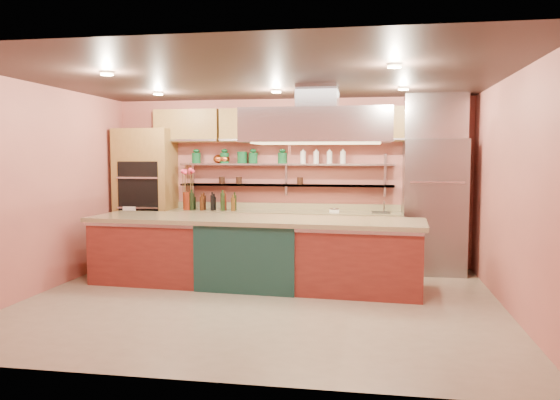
% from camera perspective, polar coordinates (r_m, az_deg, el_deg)
% --- Properties ---
extents(floor, '(6.00, 5.00, 0.02)m').
position_cam_1_polar(floor, '(7.06, -2.11, -10.60)').
color(floor, gray).
rests_on(floor, ground).
extents(ceiling, '(6.00, 5.00, 0.02)m').
position_cam_1_polar(ceiling, '(6.87, -2.18, 12.63)').
color(ceiling, black).
rests_on(ceiling, wall_back).
extents(wall_back, '(6.00, 0.04, 2.80)m').
position_cam_1_polar(wall_back, '(9.28, 0.99, 1.90)').
color(wall_back, '#B66256').
rests_on(wall_back, floor).
extents(wall_front, '(6.00, 0.04, 2.80)m').
position_cam_1_polar(wall_front, '(4.41, -8.74, -1.21)').
color(wall_front, '#B66256').
rests_on(wall_front, floor).
extents(wall_left, '(0.04, 5.00, 2.80)m').
position_cam_1_polar(wall_left, '(7.99, -23.72, 1.06)').
color(wall_left, '#B66256').
rests_on(wall_left, floor).
extents(wall_right, '(0.04, 5.00, 2.80)m').
position_cam_1_polar(wall_right, '(6.87, 23.15, 0.56)').
color(wall_right, '#B66256').
rests_on(wall_right, floor).
extents(oven_stack, '(0.95, 0.64, 2.30)m').
position_cam_1_polar(oven_stack, '(9.67, -13.82, 0.39)').
color(oven_stack, olive).
rests_on(oven_stack, floor).
extents(refrigerator, '(0.95, 0.72, 2.10)m').
position_cam_1_polar(refrigerator, '(8.90, 15.77, -0.65)').
color(refrigerator, gray).
rests_on(refrigerator, floor).
extents(back_counter, '(3.84, 0.64, 0.93)m').
position_cam_1_polar(back_counter, '(9.09, 0.38, -4.08)').
color(back_counter, '#9F895F').
rests_on(back_counter, floor).
extents(wall_shelf_lower, '(3.60, 0.26, 0.03)m').
position_cam_1_polar(wall_shelf_lower, '(9.16, 0.55, 1.55)').
color(wall_shelf_lower, '#A9AAB0').
rests_on(wall_shelf_lower, wall_back).
extents(wall_shelf_upper, '(3.60, 0.26, 0.03)m').
position_cam_1_polar(wall_shelf_upper, '(9.15, 0.56, 3.74)').
color(wall_shelf_upper, '#A9AAB0').
rests_on(wall_shelf_upper, wall_back).
extents(upper_cabinets, '(4.60, 0.36, 0.55)m').
position_cam_1_polar(upper_cabinets, '(9.11, 0.82, 7.83)').
color(upper_cabinets, olive).
rests_on(upper_cabinets, wall_back).
extents(range_hood, '(2.00, 1.00, 0.45)m').
position_cam_1_polar(range_hood, '(7.52, 3.94, 7.72)').
color(range_hood, '#A9AAB0').
rests_on(range_hood, ceiling).
extents(ceiling_downlights, '(4.00, 2.80, 0.02)m').
position_cam_1_polar(ceiling_downlights, '(7.06, -1.84, 12.17)').
color(ceiling_downlights, '#FFE5A5').
rests_on(ceiling_downlights, ceiling).
extents(island, '(4.70, 1.29, 0.97)m').
position_cam_1_polar(island, '(7.77, -2.79, -5.44)').
color(island, maroon).
rests_on(island, floor).
extents(flower_vase, '(0.18, 0.18, 0.30)m').
position_cam_1_polar(flower_vase, '(9.37, -9.59, -0.09)').
color(flower_vase, maroon).
rests_on(flower_vase, back_counter).
extents(oil_bottle_cluster, '(0.87, 0.41, 0.27)m').
position_cam_1_polar(oil_bottle_cluster, '(9.23, -7.01, -0.23)').
color(oil_bottle_cluster, black).
rests_on(oil_bottle_cluster, back_counter).
extents(kitchen_scale, '(0.18, 0.15, 0.09)m').
position_cam_1_polar(kitchen_scale, '(8.88, 5.71, -1.01)').
color(kitchen_scale, silver).
rests_on(kitchen_scale, back_counter).
extents(bar_faucet, '(0.03, 0.03, 0.20)m').
position_cam_1_polar(bar_faucet, '(8.96, 10.82, -0.66)').
color(bar_faucet, silver).
rests_on(bar_faucet, back_counter).
extents(copper_kettle, '(0.21, 0.21, 0.15)m').
position_cam_1_polar(copper_kettle, '(9.40, -6.45, 4.28)').
color(copper_kettle, '#C55D2D').
rests_on(copper_kettle, wall_shelf_upper).
extents(green_canister, '(0.17, 0.17, 0.20)m').
position_cam_1_polar(green_canister, '(9.29, -3.98, 4.45)').
color(green_canister, '#0F4923').
rests_on(green_canister, wall_shelf_upper).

